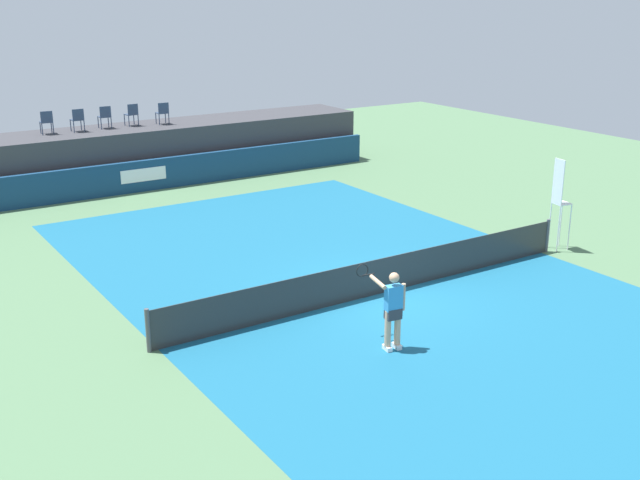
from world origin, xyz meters
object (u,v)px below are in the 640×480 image
Objects in this scene: spectator_chair_far_left at (46,121)px; spectator_chair_far_right at (163,112)px; net_post_far at (547,236)px; spectator_chair_left at (77,119)px; tennis_player at (392,308)px; umpire_chair at (559,198)px; spectator_chair_right at (132,114)px; spectator_chair_center at (105,116)px; net_post_near at (148,331)px; tennis_ball at (438,277)px.

spectator_chair_far_right is (4.54, -0.24, 0.00)m from spectator_chair_far_left.
net_post_far is at bearing -69.30° from spectator_chair_far_right.
spectator_chair_left is at bearing 120.80° from net_post_far.
tennis_player is (1.23, -18.06, -1.73)m from spectator_chair_left.
umpire_chair is 1.56× the size of tennis_player.
spectator_chair_center is at bearing -178.94° from spectator_chair_right.
spectator_chair_left is 0.50× the size of tennis_player.
net_post_near is at bearing -97.77° from spectator_chair_far_left.
spectator_chair_far_right is 13.06× the size of tennis_ball.
tennis_player is at bearing -31.17° from net_post_near.
spectator_chair_left is 0.32× the size of umpire_chair.
tennis_ball is (4.95, -15.31, -2.66)m from spectator_chair_left.
tennis_ball is at bearing -84.18° from spectator_chair_far_right.
net_post_far is (9.15, -15.35, -2.19)m from spectator_chair_left.
spectator_chair_far_left is 1.00× the size of spectator_chair_right.
tennis_ball is at bearing -76.07° from spectator_chair_center.
spectator_chair_left is 0.89× the size of net_post_far.
umpire_chair is 8.78m from tennis_player.
spectator_chair_far_left is 0.89× the size of net_post_near.
umpire_chair is at bearing -64.68° from spectator_chair_right.
spectator_chair_far_left is 13.06× the size of tennis_ball.
spectator_chair_far_left reaches higher than net_post_far.
umpire_chair reaches higher than tennis_ball.
spectator_chair_right is at bearing 86.89° from tennis_player.
spectator_chair_far_left is 18.69m from net_post_far.
spectator_chair_far_right is (3.40, -0.14, 0.00)m from spectator_chair_left.
spectator_chair_left reaches higher than tennis_ball.
spectator_chair_far_right reaches higher than net_post_near.
spectator_chair_center is 0.89× the size of net_post_near.
spectator_chair_center is at bearing 172.83° from spectator_chair_far_right.
spectator_chair_center is at bearing 90.36° from tennis_player.
spectator_chair_left reaches higher than net_post_far.
spectator_chair_far_right is 0.89× the size of net_post_near.
spectator_chair_right reaches higher than net_post_near.
spectator_chair_right is 15.94m from tennis_ball.
spectator_chair_right is 18.33m from tennis_player.
spectator_chair_left and spectator_chair_right have the same top height.
net_post_near is 5.25m from tennis_player.
spectator_chair_left is 16.31m from tennis_ball.
spectator_chair_far_right is at bearing 95.82° from tennis_ball.
spectator_chair_far_right is 16.74m from net_post_near.
spectator_chair_right is at bearing 1.06° from spectator_chair_center.
spectator_chair_left is at bearing 93.89° from tennis_player.
umpire_chair is (9.55, -15.33, -1.11)m from spectator_chair_left.
tennis_ball is at bearing -72.09° from spectator_chair_left.
net_post_far is (5.75, -15.21, -2.19)m from spectator_chair_far_right.
spectator_chair_left is at bearing 107.91° from tennis_ball.
spectator_chair_right is at bearing 70.58° from net_post_near.
spectator_chair_far_right is at bearing 110.70° from net_post_far.
net_post_far is at bearing -65.93° from spectator_chair_right.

